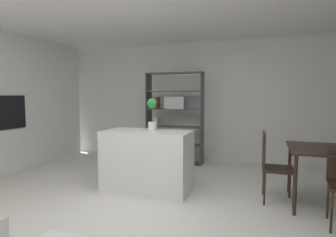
{
  "coord_description": "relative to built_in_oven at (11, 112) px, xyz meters",
  "views": [
    {
      "loc": [
        1.4,
        -2.97,
        1.49
      ],
      "look_at": [
        -0.08,
        1.27,
        1.1
      ],
      "focal_mm": 29.59,
      "sensor_mm": 36.0,
      "label": 1
    }
  ],
  "objects": [
    {
      "name": "ground_plane",
      "position": [
        3.01,
        -0.89,
        -1.17
      ],
      "size": [
        10.35,
        10.35,
        0.0
      ],
      "primitive_type": "plane",
      "color": "silver"
    },
    {
      "name": "back_partition",
      "position": [
        3.01,
        2.31,
        0.16
      ],
      "size": [
        7.51,
        0.06,
        2.66
      ],
      "primitive_type": "cube",
      "color": "silver",
      "rests_on": "ground_plane"
    },
    {
      "name": "built_in_oven",
      "position": [
        0.0,
        0.0,
        0.0
      ],
      "size": [
        0.06,
        0.6,
        0.62
      ],
      "color": "black",
      "rests_on": "ground_plane"
    },
    {
      "name": "kitchen_island",
      "position": [
        2.71,
        0.04,
        -0.7
      ],
      "size": [
        1.35,
        0.65,
        0.93
      ],
      "primitive_type": "cube",
      "color": "white",
      "rests_on": "ground_plane"
    },
    {
      "name": "potted_plant_on_island",
      "position": [
        2.75,
        0.16,
        0.06
      ],
      "size": [
        0.16,
        0.16,
        0.5
      ],
      "color": "white",
      "rests_on": "kitchen_island"
    },
    {
      "name": "open_bookshelf",
      "position": [
        2.52,
        1.89,
        -0.14
      ],
      "size": [
        1.25,
        0.32,
        1.97
      ],
      "color": "#4C4C51",
      "rests_on": "ground_plane"
    },
    {
      "name": "dining_chair_island_side",
      "position": [
        4.52,
        0.2,
        -0.6
      ],
      "size": [
        0.44,
        0.47,
        0.97
      ],
      "rotation": [
        0.0,
        0.0,
        1.61
      ],
      "color": "black",
      "rests_on": "ground_plane"
    }
  ]
}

